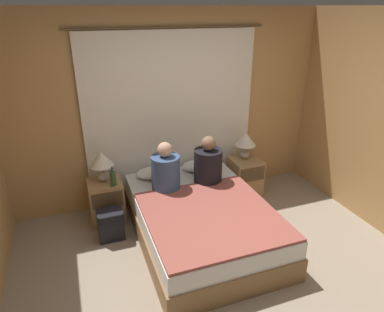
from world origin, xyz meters
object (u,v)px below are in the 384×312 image
bed (201,221)px  lamp_right (246,141)px  nightstand_left (107,201)px  pillow_left (156,172)px  nightstand_right (245,177)px  backpack_on_floor (111,223)px  person_left_in_bed (166,171)px  beer_bottle_on_left_stand (113,178)px  pillow_right (201,165)px  person_right_in_bed (208,164)px  lamp_left (102,161)px

bed → lamp_right: lamp_right is taller
nightstand_left → pillow_left: (0.66, 0.06, 0.26)m
nightstand_right → backpack_on_floor: (-1.95, -0.40, -0.06)m
person_left_in_bed → nightstand_right: bearing=13.6°
nightstand_right → beer_bottle_on_left_stand: size_ratio=2.24×
pillow_left → pillow_right: bearing=0.0°
pillow_right → lamp_right: bearing=-0.4°
nightstand_left → person_right_in_bed: person_right_in_bed is taller
person_left_in_bed → nightstand_left: bearing=156.5°
pillow_right → nightstand_right: bearing=-5.2°
pillow_right → person_right_in_bed: size_ratio=0.85×
person_left_in_bed → beer_bottle_on_left_stand: person_left_in_bed is taller
person_left_in_bed → person_right_in_bed: 0.54m
lamp_right → person_right_in_bed: size_ratio=0.63×
pillow_left → beer_bottle_on_left_stand: (-0.56, -0.17, 0.10)m
beer_bottle_on_left_stand → bed: bearing=-36.1°
person_right_in_bed → beer_bottle_on_left_stand: bearing=170.7°
nightstand_left → pillow_left: pillow_left is taller
lamp_left → lamp_right: (1.93, 0.00, 0.00)m
lamp_right → person_right_in_bed: (-0.70, -0.36, -0.08)m
lamp_right → pillow_right: bearing=179.6°
lamp_left → pillow_right: lamp_left is taller
pillow_right → beer_bottle_on_left_stand: 1.20m
person_right_in_bed → beer_bottle_on_left_stand: person_right_in_bed is taller
nightstand_right → lamp_right: lamp_right is taller
lamp_left → lamp_right: size_ratio=1.00×
nightstand_right → lamp_right: size_ratio=1.41×
person_right_in_bed → bed: bearing=-120.4°
bed → backpack_on_floor: size_ratio=5.52×
lamp_left → bed: bearing=-39.7°
person_right_in_bed → beer_bottle_on_left_stand: (-1.13, 0.19, -0.08)m
pillow_left → person_right_in_bed: person_right_in_bed is taller
pillow_right → pillow_left: bearing=180.0°
bed → pillow_right: 0.92m
bed → pillow_left: bearing=110.9°
pillow_right → person_right_in_bed: person_right_in_bed is taller
lamp_left → backpack_on_floor: (-0.01, -0.45, -0.59)m
nightstand_left → person_right_in_bed: (1.23, -0.30, 0.44)m
pillow_left → lamp_right: bearing=-0.2°
bed → nightstand_left: (-0.97, 0.75, 0.04)m
pillow_left → bed: bearing=-69.1°
nightstand_left → backpack_on_floor: nightstand_left is taller
nightstand_left → person_left_in_bed: person_left_in_bed is taller
lamp_left → pillow_right: size_ratio=0.74×
nightstand_right → nightstand_left: bearing=180.0°
nightstand_left → nightstand_right: bearing=0.0°
lamp_right → beer_bottle_on_left_stand: (-1.84, -0.17, -0.16)m
nightstand_left → beer_bottle_on_left_stand: (0.10, -0.11, 0.36)m
beer_bottle_on_left_stand → person_left_in_bed: bearing=-17.4°
lamp_left → person_left_in_bed: size_ratio=0.63×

